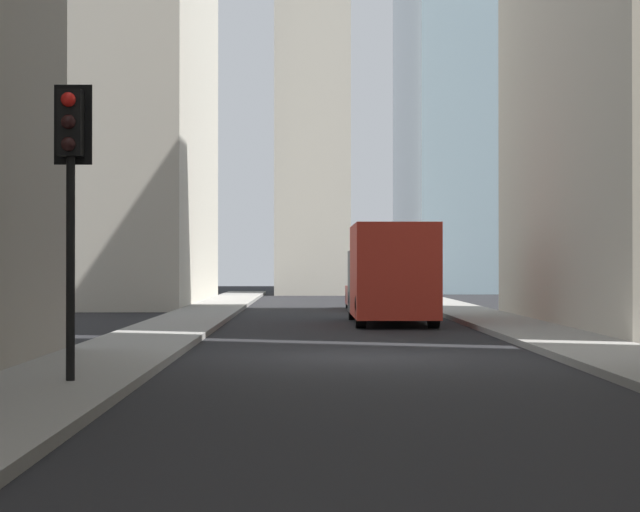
% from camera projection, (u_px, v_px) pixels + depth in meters
% --- Properties ---
extents(ground_plane, '(135.00, 135.00, 0.00)m').
position_uv_depth(ground_plane, '(363.00, 357.00, 20.58)').
color(ground_plane, black).
extents(sidewalk_right, '(90.00, 2.20, 0.14)m').
position_uv_depth(sidewalk_right, '(120.00, 354.00, 20.52)').
color(sidewalk_right, gray).
rests_on(sidewalk_right, ground_plane).
extents(sidewalk_left, '(90.00, 2.20, 0.14)m').
position_uv_depth(sidewalk_left, '(605.00, 353.00, 20.63)').
color(sidewalk_left, gray).
rests_on(sidewalk_left, ground_plane).
extents(building_right_far, '(17.62, 10.50, 26.19)m').
position_uv_depth(building_right_far, '(88.00, 5.00, 48.70)').
color(building_right_far, beige).
rests_on(building_right_far, ground_plane).
extents(delivery_truck, '(6.46, 2.25, 2.84)m').
position_uv_depth(delivery_truck, '(390.00, 273.00, 32.27)').
color(delivery_truck, red).
rests_on(delivery_truck, ground_plane).
extents(sedan_red, '(4.30, 1.78, 1.42)m').
position_uv_depth(sedan_red, '(371.00, 292.00, 42.10)').
color(sedan_red, maroon).
rests_on(sedan_red, ground_plane).
extents(traffic_light_foreground, '(0.43, 0.52, 4.05)m').
position_uv_depth(traffic_light_foreground, '(71.00, 162.00, 15.11)').
color(traffic_light_foreground, black).
rests_on(traffic_light_foreground, sidewalk_right).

